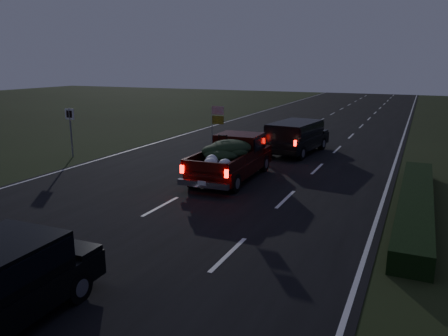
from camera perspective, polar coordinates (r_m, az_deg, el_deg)
The scene contains 6 objects.
ground at distance 14.89m, azimuth -8.25°, elevation -5.05°, with size 120.00×120.00×0.00m, color black.
road_asphalt at distance 14.88m, azimuth -8.26°, elevation -5.01°, with size 14.00×120.00×0.02m, color black.
hedge_row at distance 15.48m, azimuth 23.74°, elevation -4.20°, with size 1.00×10.00×0.60m, color black.
route_sign at distance 23.56m, azimuth -19.43°, elevation 5.36°, with size 0.55×0.08×2.50m.
pickup_truck at distance 18.01m, azimuth 1.00°, elevation 1.67°, with size 2.09×5.15×2.67m.
lead_suv at distance 23.42m, azimuth 9.33°, elevation 4.38°, with size 2.56×5.01×1.38m.
Camera 1 is at (7.70, -11.83, 4.73)m, focal length 35.00 mm.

